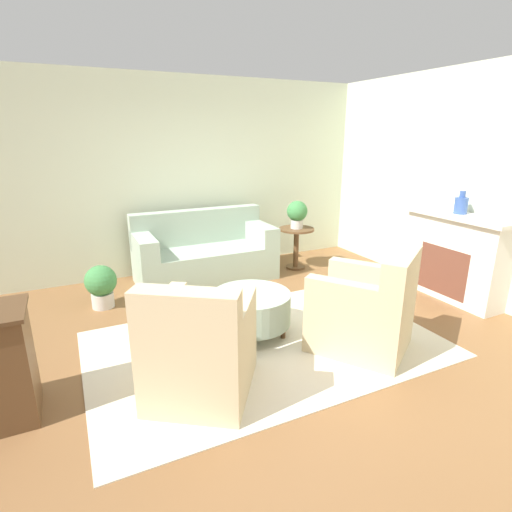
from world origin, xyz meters
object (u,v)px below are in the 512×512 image
Objects in this scene: side_table at (296,241)px; potted_plant_on_side_table at (297,213)px; armchair_left at (200,351)px; ottoman_table at (251,308)px; couch at (204,255)px; potted_plant_floor at (101,284)px; vase_mantel_near at (461,205)px; armchair_right at (366,312)px.

side_table is 1.51× the size of potted_plant_on_side_table.
potted_plant_on_side_table reaches higher than armchair_left.
potted_plant_on_side_table is (1.53, 1.64, 0.58)m from ottoman_table.
armchair_left reaches higher than ottoman_table.
couch is 3.04× the size of side_table.
potted_plant_floor is at bearing -163.39° from couch.
potted_plant_floor is at bearing 158.34° from vase_mantel_near.
ottoman_table is 2.83m from vase_mantel_near.
couch is at bearing 106.42° from armchair_right.
potted_plant_on_side_table is (2.32, 2.38, 0.49)m from armchair_left.
vase_mantel_near is at bearing 8.77° from armchair_left.
armchair_left is 1.00× the size of armchair_right.
armchair_right is 1.40× the size of ottoman_table.
vase_mantel_near reaches higher than potted_plant_floor.
ottoman_table is 1.55× the size of potted_plant_floor.
side_table is at bearing 74.37° from armchair_right.
couch is 1.52m from potted_plant_on_side_table.
side_table is at bearing -153.43° from potted_plant_on_side_table.
vase_mantel_near is (3.47, 0.53, 0.81)m from armchair_left.
couch is 2.37× the size of ottoman_table.
side_table is 2.87m from potted_plant_floor.
couch is at bearing 16.61° from potted_plant_floor.
potted_plant_on_side_table reaches higher than couch.
vase_mantel_near is at bearing -21.66° from potted_plant_floor.
couch reaches higher than potted_plant_floor.
potted_plant_on_side_table reaches higher than side_table.
armchair_right is 2.72× the size of potted_plant_on_side_table.
ottoman_table is at bearing -46.06° from potted_plant_floor.
armchair_left is 1.40× the size of ottoman_table.
ottoman_table is at bearing -93.37° from couch.
potted_plant_on_side_table is at bearing 5.20° from potted_plant_floor.
ottoman_table is 2.24m from side_table.
vase_mantel_near is at bearing -58.15° from side_table.
potted_plant_floor is at bearing 135.83° from armchair_right.
ottoman_table is at bearing -132.97° from potted_plant_on_side_table.
couch is at bearing 86.63° from ottoman_table.
ottoman_table is at bearing 43.28° from armchair_left.
armchair_left reaches higher than potted_plant_floor.
armchair_right is 2.17× the size of potted_plant_floor.
vase_mantel_near is (1.15, -1.85, 0.76)m from side_table.
vase_mantel_near reaches higher than side_table.
potted_plant_on_side_table is at bearing 26.57° from side_table.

